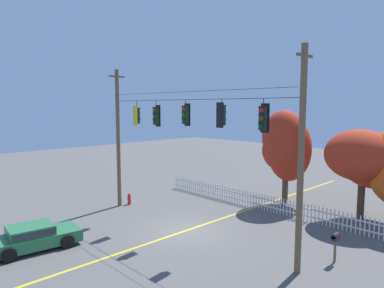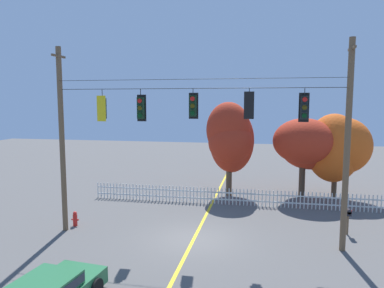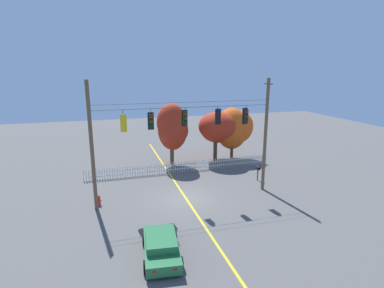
{
  "view_description": "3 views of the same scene",
  "coord_description": "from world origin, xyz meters",
  "px_view_note": "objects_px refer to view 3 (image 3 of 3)",
  "views": [
    {
      "loc": [
        13.15,
        -12.24,
        6.63
      ],
      "look_at": [
        0.5,
        -0.05,
        4.71
      ],
      "focal_mm": 32.55,
      "sensor_mm": 36.0,
      "label": 1
    },
    {
      "loc": [
        3.05,
        -15.97,
        6.36
      ],
      "look_at": [
        -0.03,
        -0.24,
        4.5
      ],
      "focal_mm": 33.97,
      "sensor_mm": 36.0,
      "label": 2
    },
    {
      "loc": [
        -5.66,
        -20.75,
        9.6
      ],
      "look_at": [
        0.39,
        -0.32,
        4.33
      ],
      "focal_mm": 28.4,
      "sensor_mm": 36.0,
      "label": 3
    }
  ],
  "objects_px": {
    "traffic_signal_northbound_secondary": "(123,123)",
    "autumn_oak_far_east": "(234,128)",
    "traffic_signal_eastbound_side": "(151,121)",
    "autumn_maple_mid": "(218,127)",
    "fire_hydrant": "(99,200)",
    "traffic_signal_northbound_primary": "(217,116)",
    "traffic_signal_southbound_primary": "(246,116)",
    "traffic_signal_westbound_side": "(185,118)",
    "roadside_mailbox": "(258,169)",
    "autumn_maple_near_fence": "(173,127)",
    "parked_car": "(161,246)"
  },
  "relations": [
    {
      "from": "traffic_signal_northbound_secondary",
      "to": "autumn_oak_far_east",
      "type": "relative_size",
      "value": 0.27
    },
    {
      "from": "traffic_signal_eastbound_side",
      "to": "autumn_maple_mid",
      "type": "distance_m",
      "value": 12.38
    },
    {
      "from": "traffic_signal_northbound_secondary",
      "to": "fire_hydrant",
      "type": "height_order",
      "value": "traffic_signal_northbound_secondary"
    },
    {
      "from": "traffic_signal_eastbound_side",
      "to": "traffic_signal_northbound_primary",
      "type": "relative_size",
      "value": 1.12
    },
    {
      "from": "traffic_signal_southbound_primary",
      "to": "fire_hydrant",
      "type": "distance_m",
      "value": 12.51
    },
    {
      "from": "traffic_signal_westbound_side",
      "to": "autumn_oak_far_east",
      "type": "relative_size",
      "value": 0.24
    },
    {
      "from": "traffic_signal_eastbound_side",
      "to": "autumn_maple_mid",
      "type": "height_order",
      "value": "traffic_signal_eastbound_side"
    },
    {
      "from": "traffic_signal_eastbound_side",
      "to": "fire_hydrant",
      "type": "height_order",
      "value": "traffic_signal_eastbound_side"
    },
    {
      "from": "autumn_oak_far_east",
      "to": "roadside_mailbox",
      "type": "bearing_deg",
      "value": -96.05
    },
    {
      "from": "autumn_oak_far_east",
      "to": "traffic_signal_westbound_side",
      "type": "bearing_deg",
      "value": -131.65
    },
    {
      "from": "traffic_signal_eastbound_side",
      "to": "traffic_signal_westbound_side",
      "type": "height_order",
      "value": "same"
    },
    {
      "from": "traffic_signal_northbound_secondary",
      "to": "fire_hydrant",
      "type": "bearing_deg",
      "value": 161.77
    },
    {
      "from": "traffic_signal_northbound_primary",
      "to": "roadside_mailbox",
      "type": "distance_m",
      "value": 7.28
    },
    {
      "from": "traffic_signal_northbound_secondary",
      "to": "roadside_mailbox",
      "type": "height_order",
      "value": "traffic_signal_northbound_secondary"
    },
    {
      "from": "traffic_signal_eastbound_side",
      "to": "roadside_mailbox",
      "type": "bearing_deg",
      "value": 11.7
    },
    {
      "from": "traffic_signal_southbound_primary",
      "to": "fire_hydrant",
      "type": "height_order",
      "value": "traffic_signal_southbound_primary"
    },
    {
      "from": "traffic_signal_eastbound_side",
      "to": "fire_hydrant",
      "type": "bearing_deg",
      "value": 170.68
    },
    {
      "from": "traffic_signal_westbound_side",
      "to": "traffic_signal_southbound_primary",
      "type": "height_order",
      "value": "same"
    },
    {
      "from": "traffic_signal_eastbound_side",
      "to": "autumn_maple_near_fence",
      "type": "distance_m",
      "value": 9.18
    },
    {
      "from": "traffic_signal_northbound_secondary",
      "to": "traffic_signal_westbound_side",
      "type": "height_order",
      "value": "same"
    },
    {
      "from": "autumn_maple_near_fence",
      "to": "parked_car",
      "type": "distance_m",
      "value": 15.94
    },
    {
      "from": "traffic_signal_northbound_primary",
      "to": "roadside_mailbox",
      "type": "height_order",
      "value": "traffic_signal_northbound_primary"
    },
    {
      "from": "traffic_signal_westbound_side",
      "to": "traffic_signal_eastbound_side",
      "type": "bearing_deg",
      "value": 179.99
    },
    {
      "from": "autumn_maple_mid",
      "to": "roadside_mailbox",
      "type": "distance_m",
      "value": 7.33
    },
    {
      "from": "roadside_mailbox",
      "to": "traffic_signal_westbound_side",
      "type": "bearing_deg",
      "value": -164.48
    },
    {
      "from": "traffic_signal_northbound_secondary",
      "to": "traffic_signal_eastbound_side",
      "type": "height_order",
      "value": "same"
    },
    {
      "from": "traffic_signal_westbound_side",
      "to": "autumn_maple_near_fence",
      "type": "bearing_deg",
      "value": 83.46
    },
    {
      "from": "traffic_signal_southbound_primary",
      "to": "parked_car",
      "type": "relative_size",
      "value": 0.35
    },
    {
      "from": "parked_car",
      "to": "fire_hydrant",
      "type": "height_order",
      "value": "parked_car"
    },
    {
      "from": "traffic_signal_northbound_secondary",
      "to": "autumn_maple_mid",
      "type": "distance_m",
      "value": 13.73
    },
    {
      "from": "traffic_signal_northbound_primary",
      "to": "autumn_maple_mid",
      "type": "bearing_deg",
      "value": 68.41
    },
    {
      "from": "traffic_signal_westbound_side",
      "to": "fire_hydrant",
      "type": "relative_size",
      "value": 1.78
    },
    {
      "from": "traffic_signal_eastbound_side",
      "to": "autumn_oak_far_east",
      "type": "height_order",
      "value": "traffic_signal_eastbound_side"
    },
    {
      "from": "traffic_signal_southbound_primary",
      "to": "fire_hydrant",
      "type": "relative_size",
      "value": 1.91
    },
    {
      "from": "traffic_signal_northbound_secondary",
      "to": "traffic_signal_northbound_primary",
      "type": "bearing_deg",
      "value": 0.0
    },
    {
      "from": "traffic_signal_westbound_side",
      "to": "autumn_maple_mid",
      "type": "xyz_separation_m",
      "value": [
        5.95,
        8.75,
        -2.59
      ]
    },
    {
      "from": "traffic_signal_eastbound_side",
      "to": "traffic_signal_northbound_primary",
      "type": "xyz_separation_m",
      "value": [
        4.92,
        -0.02,
        0.13
      ]
    },
    {
      "from": "traffic_signal_eastbound_side",
      "to": "traffic_signal_westbound_side",
      "type": "distance_m",
      "value": 2.45
    },
    {
      "from": "traffic_signal_northbound_secondary",
      "to": "roadside_mailbox",
      "type": "xyz_separation_m",
      "value": [
        11.51,
        2.01,
        -5.02
      ]
    },
    {
      "from": "traffic_signal_westbound_side",
      "to": "autumn_maple_near_fence",
      "type": "distance_m",
      "value": 8.6
    },
    {
      "from": "autumn_maple_near_fence",
      "to": "autumn_oak_far_east",
      "type": "height_order",
      "value": "autumn_maple_near_fence"
    },
    {
      "from": "traffic_signal_northbound_secondary",
      "to": "traffic_signal_southbound_primary",
      "type": "relative_size",
      "value": 1.03
    },
    {
      "from": "traffic_signal_northbound_secondary",
      "to": "roadside_mailbox",
      "type": "relative_size",
      "value": 1.16
    },
    {
      "from": "traffic_signal_westbound_side",
      "to": "traffic_signal_southbound_primary",
      "type": "xyz_separation_m",
      "value": [
        4.77,
        0.0,
        -0.06
      ]
    },
    {
      "from": "autumn_maple_near_fence",
      "to": "traffic_signal_eastbound_side",
      "type": "bearing_deg",
      "value": -112.33
    },
    {
      "from": "traffic_signal_eastbound_side",
      "to": "parked_car",
      "type": "distance_m",
      "value": 8.74
    },
    {
      "from": "traffic_signal_eastbound_side",
      "to": "traffic_signal_northbound_secondary",
      "type": "bearing_deg",
      "value": -179.41
    },
    {
      "from": "traffic_signal_northbound_secondary",
      "to": "traffic_signal_eastbound_side",
      "type": "bearing_deg",
      "value": 0.59
    },
    {
      "from": "autumn_maple_mid",
      "to": "parked_car",
      "type": "height_order",
      "value": "autumn_maple_mid"
    },
    {
      "from": "traffic_signal_northbound_primary",
      "to": "autumn_maple_near_fence",
      "type": "distance_m",
      "value": 8.71
    }
  ]
}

